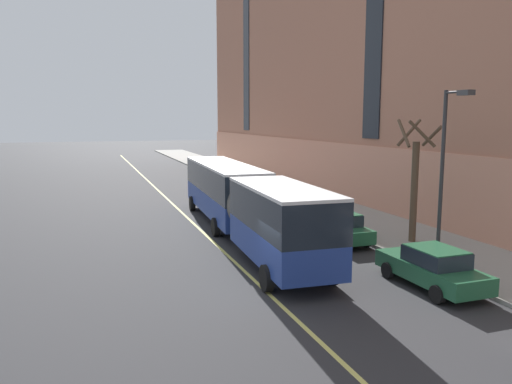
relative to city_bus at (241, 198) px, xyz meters
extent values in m
plane|color=#303033|center=(-1.04, -8.74, -2.07)|extent=(260.00, 260.00, 0.00)
cube|color=#9E9B93|center=(8.18, -5.74, -2.00)|extent=(5.52, 160.00, 0.15)
cube|color=#1E232B|center=(10.89, 32.51, 13.77)|extent=(0.10, 2.00, 21.90)
cube|color=navy|center=(0.19, 4.10, -0.82)|extent=(3.13, 12.12, 1.27)
cube|color=black|center=(0.19, 4.10, 0.59)|extent=(3.14, 12.12, 1.55)
cube|color=white|center=(0.19, 4.10, 1.43)|extent=(3.16, 12.12, 0.12)
cube|color=#19232D|center=(0.48, 10.13, 0.44)|extent=(2.36, 0.19, 1.16)
cube|color=orange|center=(0.48, 10.14, 1.19)|extent=(1.80, 0.14, 0.28)
cube|color=black|center=(0.48, 10.15, -1.35)|extent=(2.52, 0.24, 0.24)
cube|color=white|center=(-0.42, 10.19, -1.10)|extent=(0.28, 0.07, 0.18)
cube|color=white|center=(1.38, 10.11, -1.10)|extent=(0.28, 0.07, 0.18)
cylinder|color=#595651|center=(-0.11, -2.40, -0.04)|extent=(2.48, 1.11, 2.44)
cube|color=navy|center=(-0.31, -6.55, -0.82)|extent=(2.91, 7.42, 1.27)
cube|color=black|center=(-0.31, -6.55, 0.59)|extent=(2.92, 7.42, 1.55)
cube|color=white|center=(-0.31, -6.55, 1.43)|extent=(2.93, 7.42, 0.12)
cylinder|color=black|center=(-0.89, 8.36, -1.57)|extent=(0.35, 1.01, 1.00)
cylinder|color=black|center=(1.67, 8.24, -1.57)|extent=(0.35, 1.01, 1.00)
cylinder|color=black|center=(-1.26, 0.56, -1.57)|extent=(0.35, 1.01, 1.00)
cylinder|color=black|center=(1.31, 0.44, -1.57)|extent=(0.35, 1.01, 1.00)
cylinder|color=black|center=(-1.69, -8.49, -1.57)|extent=(0.35, 1.01, 1.00)
cylinder|color=black|center=(0.88, -8.61, -1.57)|extent=(0.35, 1.01, 1.00)
cube|color=#B21E19|center=(4.20, 16.81, -1.43)|extent=(1.85, 4.38, 0.64)
cube|color=#232D38|center=(4.20, 16.60, -0.83)|extent=(1.60, 1.98, 0.56)
cube|color=#B21E19|center=(4.20, 16.60, -0.53)|extent=(1.56, 1.89, 0.04)
cylinder|color=black|center=(3.31, 18.15, -1.75)|extent=(0.23, 0.64, 0.64)
cylinder|color=black|center=(5.06, 18.18, -1.75)|extent=(0.23, 0.64, 0.64)
cylinder|color=black|center=(3.35, 15.45, -1.75)|extent=(0.23, 0.64, 0.64)
cylinder|color=black|center=(5.10, 15.48, -1.75)|extent=(0.23, 0.64, 0.64)
cube|color=#B7B7BC|center=(4.07, 7.95, -1.43)|extent=(1.84, 4.27, 0.64)
cube|color=#232D38|center=(4.07, 7.73, -0.83)|extent=(1.62, 1.92, 0.56)
cube|color=#B7B7BC|center=(4.07, 7.73, -0.53)|extent=(1.58, 1.84, 0.04)
cylinder|color=black|center=(3.17, 9.27, -1.75)|extent=(0.22, 0.64, 0.64)
cylinder|color=black|center=(4.97, 9.27, -1.75)|extent=(0.22, 0.64, 0.64)
cylinder|color=black|center=(3.17, 6.62, -1.75)|extent=(0.22, 0.64, 0.64)
cylinder|color=black|center=(4.97, 6.62, -1.75)|extent=(0.22, 0.64, 0.64)
cube|color=#23603D|center=(4.35, -2.68, -1.43)|extent=(1.81, 4.63, 0.64)
cube|color=#232D38|center=(4.35, -2.91, -0.83)|extent=(1.55, 2.10, 0.56)
cube|color=#23603D|center=(4.35, -2.91, -0.53)|extent=(1.52, 2.00, 0.04)
cylinder|color=black|center=(3.54, -1.24, -1.75)|extent=(0.23, 0.64, 0.64)
cylinder|color=black|center=(5.22, -1.28, -1.75)|extent=(0.23, 0.64, 0.64)
cylinder|color=black|center=(3.48, -4.09, -1.75)|extent=(0.23, 0.64, 0.64)
cylinder|color=black|center=(5.17, -4.12, -1.75)|extent=(0.23, 0.64, 0.64)
cube|color=silver|center=(4.11, 24.98, -1.43)|extent=(1.89, 4.47, 0.64)
cube|color=#232D38|center=(4.11, 24.75, -0.83)|extent=(1.63, 2.02, 0.56)
cube|color=silver|center=(4.11, 24.75, -0.53)|extent=(1.59, 1.93, 0.04)
cylinder|color=black|center=(3.24, 26.37, -1.75)|extent=(0.23, 0.64, 0.64)
cylinder|color=black|center=(5.02, 26.34, -1.75)|extent=(0.23, 0.64, 0.64)
cylinder|color=black|center=(3.20, 23.61, -1.75)|extent=(0.23, 0.64, 0.64)
cylinder|color=black|center=(4.98, 23.58, -1.75)|extent=(0.23, 0.64, 0.64)
cube|color=#23603D|center=(4.25, -10.07, -1.43)|extent=(1.83, 4.68, 0.64)
cube|color=#232D38|center=(4.25, -10.30, -0.83)|extent=(1.59, 2.11, 0.56)
cube|color=#23603D|center=(4.25, -10.30, -0.53)|extent=(1.55, 2.02, 0.04)
cylinder|color=black|center=(3.36, -8.63, -1.75)|extent=(0.23, 0.64, 0.64)
cylinder|color=black|center=(5.11, -8.61, -1.75)|extent=(0.23, 0.64, 0.64)
cylinder|color=black|center=(3.39, -11.52, -1.75)|extent=(0.23, 0.64, 0.64)
cylinder|color=black|center=(5.14, -11.50, -1.75)|extent=(0.23, 0.64, 0.64)
cylinder|color=brown|center=(7.62, -4.37, 0.57)|extent=(0.34, 0.34, 4.98)
cylinder|color=brown|center=(8.41, -4.49, 3.33)|extent=(0.41, 1.68, 1.07)
cylinder|color=brown|center=(7.63, -3.75, 3.48)|extent=(1.35, 0.16, 1.35)
cylinder|color=brown|center=(6.97, -4.23, 3.48)|extent=(0.45, 1.44, 1.35)
cylinder|color=brown|center=(7.46, -4.99, 3.46)|extent=(1.39, 0.50, 1.31)
cylinder|color=#2D2D30|center=(6.02, -8.23, 1.68)|extent=(0.16, 0.16, 7.21)
cylinder|color=#2D2D30|center=(6.02, -8.78, 5.19)|extent=(0.10, 1.10, 0.10)
cube|color=#3D3D3F|center=(6.02, -9.33, 5.14)|extent=(0.36, 0.60, 0.20)
cube|color=#E0D66B|center=(-1.70, -5.74, -2.07)|extent=(0.16, 140.00, 0.01)
camera|label=1|loc=(-7.76, -24.86, 4.16)|focal=35.00mm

